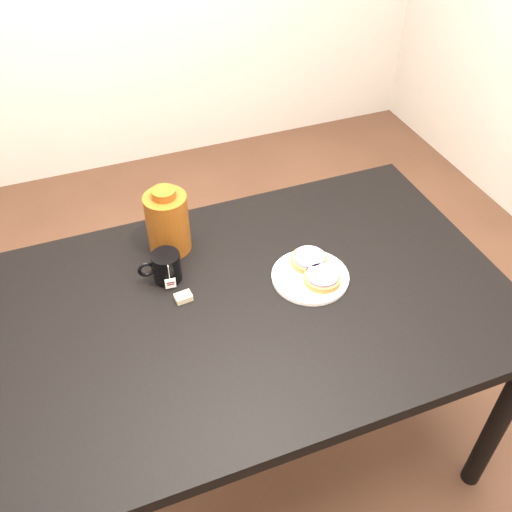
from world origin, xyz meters
The scene contains 8 objects.
ground_plane centered at (0.00, 0.00, 0.00)m, with size 4.00×4.00×0.00m, color brown.
table centered at (0.00, 0.00, 0.67)m, with size 1.40×0.90×0.75m.
plate centered at (0.17, 0.02, 0.76)m, with size 0.22×0.22×0.02m.
bagel_back centered at (0.19, 0.07, 0.77)m, with size 0.14×0.14×0.03m.
bagel_front centered at (0.19, -0.01, 0.77)m, with size 0.14×0.14×0.03m.
mug centered at (-0.21, 0.16, 0.80)m, with size 0.12×0.09×0.09m.
teabag_pouch centered at (-0.18, 0.07, 0.76)m, with size 0.04×0.03×0.02m, color #C6B793.
bagel_package centered at (-0.16, 0.29, 0.85)m, with size 0.13×0.13×0.21m.
Camera 1 is at (-0.38, -1.00, 1.89)m, focal length 40.00 mm.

